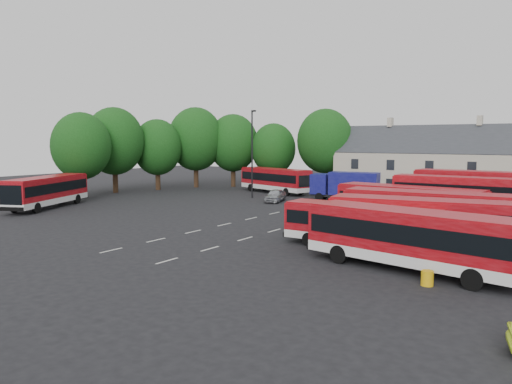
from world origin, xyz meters
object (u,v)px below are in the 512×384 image
Objects in this scene: bus_row_a at (411,235)px; bus_dd_south at (454,197)px; bus_west at (47,189)px; silver_car at (275,195)px; box_truck at (346,185)px; grit_bin at (427,278)px; lamppost at (252,152)px.

bus_row_a is 17.15m from bus_dd_south.
bus_west reaches higher than silver_car.
bus_dd_south is (-1.56, 17.08, 0.31)m from bus_row_a.
silver_car is at bearing -67.68° from bus_west.
bus_row_a is at bearing -60.68° from silver_car.
bus_dd_south is 2.32× the size of silver_car.
grit_bin is (17.40, -29.23, -1.54)m from box_truck.
bus_dd_south is at bearing 104.58° from bus_row_a.
lamppost is (-4.42, 1.69, 4.99)m from silver_car.
bus_row_a is 2.82× the size of silver_car.
lamppost reaches higher than box_truck.
bus_row_a is 1.03× the size of bus_west.
lamppost is at bearing 147.98° from bus_row_a.
silver_car is at bearing 167.73° from bus_dd_south.
bus_west is (-39.42, 3.97, -0.03)m from bus_row_a.
bus_west is 41.46m from grit_bin.
bus_dd_south is 1.24× the size of box_truck.
bus_west is at bearing -145.55° from box_truck.
bus_west is 32.96m from box_truck.
bus_row_a reaches higher than grit_bin.
bus_dd_south reaches higher than bus_row_a.
box_truck reaches higher than bus_west.
grit_bin is at bearing -61.52° from silver_car.
bus_west is at bearing -160.13° from bus_dd_south.
lamppost is at bearing 137.65° from grit_bin.
box_truck is (-14.30, 9.94, -0.42)m from bus_dd_south.
bus_row_a is at bearing 124.89° from grit_bin.
box_truck is at bearing 145.96° from bus_dd_south.
lamppost is (12.66, 19.61, 3.73)m from bus_west.
silver_car is (-22.33, 21.89, -1.28)m from bus_row_a.
bus_dd_south reaches higher than silver_car.
silver_car is (-20.78, 4.81, -1.60)m from bus_dd_south.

